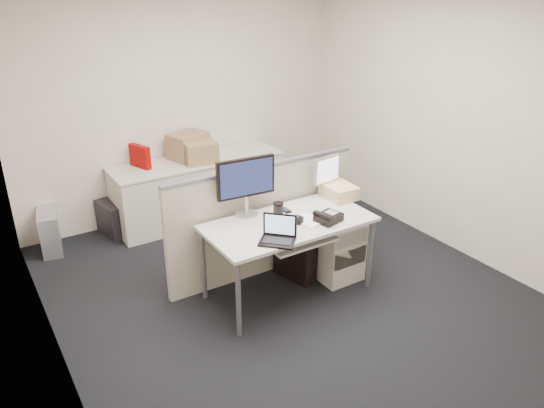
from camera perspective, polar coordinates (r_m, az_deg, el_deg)
floor at (r=5.06m, az=1.72°, el=-9.41°), size 4.00×4.50×0.01m
wall_back at (r=6.37m, az=-9.62°, el=10.72°), size 4.00×0.02×2.70m
wall_front at (r=3.03m, az=26.56°, el=-6.91°), size 4.00×0.02×2.70m
wall_left at (r=3.79m, az=-24.02°, el=-0.34°), size 0.02×4.50×2.70m
wall_right at (r=5.77m, az=18.83°, el=8.40°), size 0.02×4.50×2.70m
desk at (r=4.72m, az=1.82°, el=-2.62°), size 1.50×0.75×0.73m
keyboard_tray at (r=4.61m, az=3.06°, el=-3.96°), size 0.62×0.32×0.02m
drawer_pedestal at (r=5.21m, az=6.52°, el=-4.29°), size 0.40×0.55×0.65m
cubicle_partition at (r=5.11m, az=-0.97°, el=-1.87°), size 2.00×0.06×1.10m
back_counter at (r=6.39m, az=-7.88°, el=1.54°), size 2.00×0.60×0.72m
monitor_main at (r=4.71m, az=-2.82°, el=1.82°), size 0.56×0.26×0.55m
monitor_small at (r=5.21m, az=5.85°, el=3.01°), size 0.34×0.20×0.39m
laptop at (r=4.29m, az=0.56°, el=-2.92°), size 0.35×0.35×0.21m
trackball at (r=4.67m, az=2.69°, el=-1.73°), size 0.12×0.12×0.05m
desk_phone at (r=4.71m, az=6.10°, el=-1.47°), size 0.26×0.23×0.07m
paper_stack at (r=4.71m, az=3.89°, el=-1.77°), size 0.25×0.29×0.01m
sticky_pad at (r=4.60m, az=1.95°, el=-2.41°), size 0.08×0.08×0.01m
travel_mug at (r=4.62m, az=0.68°, el=-1.06°), size 0.11×0.11×0.19m
banana at (r=4.72m, az=5.67°, el=-1.57°), size 0.16×0.14×0.04m
cellphone at (r=4.89m, az=1.50°, el=-0.68°), size 0.06×0.12×0.02m
manila_folders at (r=5.21m, az=7.21°, el=1.39°), size 0.28×0.35×0.13m
keyboard at (r=4.65m, az=3.29°, el=-3.35°), size 0.49×0.20×0.03m
pc_tower_desk at (r=5.17m, az=2.49°, el=-5.95°), size 0.27×0.45×0.40m
pc_tower_spare_dark at (r=6.24m, az=-16.96°, el=-1.60°), size 0.24×0.44×0.39m
pc_tower_spare_silver at (r=6.12m, az=-22.80°, el=-2.68°), size 0.27×0.51×0.45m
cardboard_box_left at (r=6.30m, az=-9.00°, el=6.14°), size 0.50×0.43×0.32m
cardboard_box_right at (r=6.12m, az=-7.67°, el=5.42°), size 0.40×0.34×0.26m
red_binder at (r=6.10m, az=-14.01°, el=4.91°), size 0.16×0.30×0.27m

